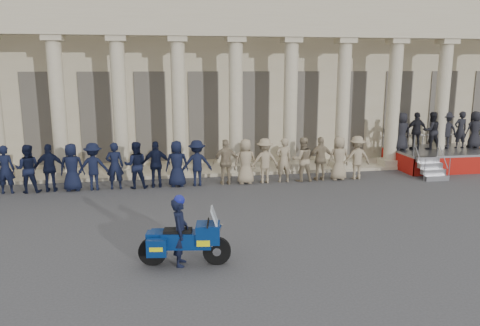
{
  "coord_description": "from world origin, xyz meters",
  "views": [
    {
      "loc": [
        -2.12,
        -13.35,
        4.99
      ],
      "look_at": [
        0.62,
        2.8,
        1.6
      ],
      "focal_mm": 35.0,
      "sensor_mm": 36.0,
      "label": 1
    }
  ],
  "objects": [
    {
      "name": "motorcycle",
      "position": [
        -1.61,
        -2.04,
        0.66
      ],
      "size": [
        2.36,
        1.06,
        1.52
      ],
      "rotation": [
        0.0,
        0.0,
        -0.14
      ],
      "color": "black",
      "rests_on": "ground"
    },
    {
      "name": "rider",
      "position": [
        -1.74,
        -2.02,
        0.92
      ],
      "size": [
        0.51,
        0.7,
        1.86
      ],
      "rotation": [
        0.0,
        0.0,
        1.43
      ],
      "color": "black",
      "rests_on": "ground"
    },
    {
      "name": "ground",
      "position": [
        0.0,
        0.0,
        0.0
      ],
      "size": [
        90.0,
        90.0,
        0.0
      ],
      "primitive_type": "plane",
      "color": "#3B3B3D",
      "rests_on": "ground"
    },
    {
      "name": "building",
      "position": [
        -0.0,
        14.74,
        4.52
      ],
      "size": [
        40.0,
        12.5,
        9.0
      ],
      "color": "#BCAE8D",
      "rests_on": "ground"
    },
    {
      "name": "reviewing_stand",
      "position": [
        11.48,
        7.73,
        1.57
      ],
      "size": [
        4.91,
        4.29,
        2.79
      ],
      "color": "gray",
      "rests_on": "ground"
    },
    {
      "name": "officer_rank",
      "position": [
        -2.74,
        6.07,
        0.98
      ],
      "size": [
        20.01,
        0.74,
        1.96
      ],
      "color": "black",
      "rests_on": "ground"
    }
  ]
}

